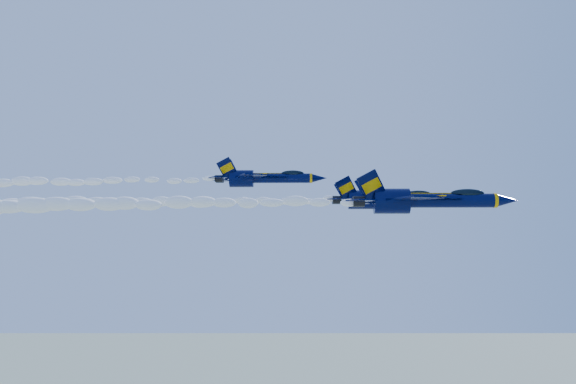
{
  "coord_description": "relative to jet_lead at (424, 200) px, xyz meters",
  "views": [
    {
      "loc": [
        2.09,
        -81.07,
        145.65
      ],
      "look_at": [
        0.13,
        -3.87,
        151.4
      ],
      "focal_mm": 40.0,
      "sensor_mm": 36.0,
      "label": 1
    }
  ],
  "objects": [
    {
      "name": "jet_third",
      "position": [
        -18.15,
        17.69,
        4.11
      ],
      "size": [
        15.0,
        12.3,
        5.57
      ],
      "color": "black"
    },
    {
      "name": "jet_second",
      "position": [
        -2.72,
        10.2,
        0.78
      ],
      "size": [
        15.1,
        12.39,
        5.61
      ],
      "color": "black"
    },
    {
      "name": "smoke_trail_jet_third",
      "position": [
        -47.78,
        17.69,
        3.7
      ],
      "size": [
        46.46,
        1.79,
        1.61
      ],
      "primitive_type": "ellipsoid",
      "color": "white"
    },
    {
      "name": "jet_lead",
      "position": [
        0.0,
        0.0,
        0.0
      ],
      "size": [
        17.46,
        14.33,
        6.49
      ],
      "color": "black"
    },
    {
      "name": "smoke_trail_jet_second",
      "position": [
        -32.41,
        10.2,
        0.37
      ],
      "size": [
        46.46,
        1.8,
        1.62
      ],
      "primitive_type": "ellipsoid",
      "color": "white"
    },
    {
      "name": "smoke_trail_jet_lead",
      "position": [
        -30.69,
        -0.0,
        -0.44
      ],
      "size": [
        46.46,
        2.09,
        1.88
      ],
      "primitive_type": "ellipsoid",
      "color": "white"
    }
  ]
}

